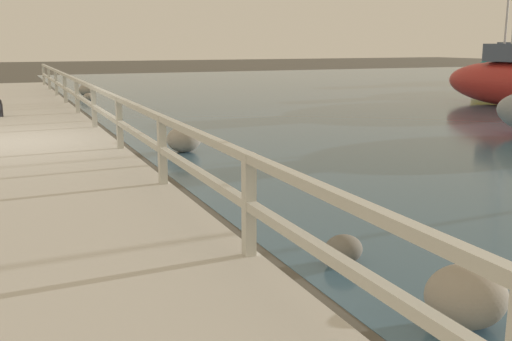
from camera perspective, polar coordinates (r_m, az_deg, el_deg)
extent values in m
plane|color=#4C473D|center=(12.13, -22.04, 1.29)|extent=(120.00, 120.00, 0.00)
cube|color=beige|center=(12.11, -22.09, 1.91)|extent=(3.65, 36.00, 0.27)
cube|color=beige|center=(5.15, -0.68, -3.28)|extent=(0.10, 0.10, 0.91)
cube|color=beige|center=(7.89, -8.93, 1.97)|extent=(0.10, 0.10, 0.91)
cube|color=beige|center=(10.74, -12.88, 4.47)|extent=(0.10, 0.10, 0.91)
cube|color=beige|center=(13.62, -15.18, 5.91)|extent=(0.10, 0.10, 0.91)
cube|color=beige|center=(16.53, -16.67, 6.84)|extent=(0.10, 0.10, 0.91)
cube|color=beige|center=(19.45, -17.73, 7.49)|extent=(0.10, 0.10, 0.91)
cube|color=beige|center=(22.38, -18.50, 7.97)|extent=(0.10, 0.10, 0.91)
cube|color=beige|center=(25.31, -19.10, 8.33)|extent=(0.10, 0.10, 0.91)
cube|color=beige|center=(28.25, -19.58, 8.62)|extent=(0.10, 0.10, 0.91)
cube|color=beige|center=(12.14, -14.26, 7.22)|extent=(0.09, 32.50, 0.08)
cube|color=beige|center=(12.18, -14.16, 5.28)|extent=(0.09, 32.50, 0.08)
ellipsoid|color=#666056|center=(5.87, 8.35, -7.41)|extent=(0.37, 0.34, 0.28)
ellipsoid|color=gray|center=(11.70, -6.88, 2.98)|extent=(0.67, 0.61, 0.50)
ellipsoid|color=gray|center=(24.70, -15.72, 7.39)|extent=(0.69, 0.62, 0.52)
ellipsoid|color=gray|center=(4.81, 19.36, -11.23)|extent=(0.63, 0.57, 0.47)
ellipsoid|color=gray|center=(22.95, -15.64, 6.78)|extent=(0.38, 0.34, 0.29)
ellipsoid|color=red|center=(21.85, 22.93, 7.61)|extent=(1.58, 5.79, 1.47)
cube|color=#4C566B|center=(21.82, 23.15, 10.28)|extent=(1.04, 1.62, 0.58)
ellipsoid|color=#1E707A|center=(36.08, 23.15, 9.03)|extent=(2.17, 3.87, 1.52)
ellipsoid|color=gold|center=(27.71, 22.35, 8.11)|extent=(1.90, 4.01, 1.19)
cube|color=#4C566B|center=(27.68, 22.50, 9.95)|extent=(1.05, 1.10, 0.59)
cylinder|color=silver|center=(27.71, 22.85, 14.13)|extent=(0.09, 0.09, 4.65)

